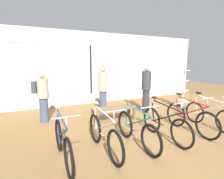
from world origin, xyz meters
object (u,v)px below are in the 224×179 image
at_px(customer_mid_floor, 103,89).
at_px(accessory_rack, 183,92).
at_px(bicycle_far_left, 63,142).
at_px(bicycle_center_left, 136,130).
at_px(bicycle_right, 190,118).
at_px(customer_by_window, 43,95).
at_px(bicycle_center_right, 165,124).
at_px(bicycle_left, 104,135).
at_px(display_bench, 114,110).
at_px(bicycle_far_right, 209,115).
at_px(customer_near_rack, 146,88).

bearing_deg(customer_mid_floor, accessory_rack, -12.03).
bearing_deg(bicycle_far_left, bicycle_center_left, -1.90).
bearing_deg(bicycle_right, customer_by_window, 143.35).
distance_m(bicycle_far_left, bicycle_center_right, 2.43).
relative_size(bicycle_left, display_bench, 1.24).
relative_size(bicycle_far_right, customer_near_rack, 0.93).
xyz_separation_m(bicycle_left, bicycle_center_right, (1.59, -0.08, 0.00)).
height_order(customer_near_rack, customer_by_window, customer_near_rack).
relative_size(bicycle_center_left, bicycle_far_right, 1.04).
distance_m(bicycle_far_left, display_bench, 2.53).
xyz_separation_m(bicycle_right, display_bench, (-1.44, 1.69, -0.02)).
bearing_deg(bicycle_center_right, customer_mid_floor, 101.91).
height_order(bicycle_right, customer_near_rack, customer_near_rack).
xyz_separation_m(bicycle_center_right, customer_near_rack, (1.00, 2.12, 0.56)).
height_order(bicycle_center_right, customer_near_rack, customer_near_rack).
bearing_deg(customer_by_window, display_bench, -23.80).
distance_m(bicycle_center_left, display_bench, 1.74).
relative_size(bicycle_center_right, customer_by_window, 1.07).
relative_size(bicycle_center_left, customer_mid_floor, 0.97).
height_order(bicycle_center_right, accessory_rack, accessory_rack).
height_order(bicycle_far_left, bicycle_center_right, bicycle_far_left).
height_order(bicycle_right, display_bench, bicycle_right).
height_order(bicycle_far_right, display_bench, bicycle_far_right).
distance_m(bicycle_right, bicycle_far_right, 0.76).
bearing_deg(bicycle_far_right, customer_near_rack, 107.89).
bearing_deg(customer_near_rack, accessory_rack, -7.46).
relative_size(bicycle_center_left, accessory_rack, 1.03).
bearing_deg(display_bench, bicycle_left, -122.69).
distance_m(customer_near_rack, customer_by_window, 3.61).
distance_m(bicycle_far_right, customer_mid_floor, 3.44).
height_order(bicycle_left, bicycle_far_right, bicycle_left).
bearing_deg(accessory_rack, customer_by_window, 172.05).
bearing_deg(accessory_rack, customer_near_rack, 172.54).
xyz_separation_m(accessory_rack, customer_mid_floor, (-3.24, 0.69, 0.24)).
bearing_deg(customer_near_rack, bicycle_far_left, -149.19).
height_order(bicycle_right, bicycle_far_right, bicycle_right).
xyz_separation_m(bicycle_far_left, accessory_rack, (5.12, 1.83, 0.30)).
distance_m(bicycle_center_left, accessory_rack, 3.99).
xyz_separation_m(bicycle_far_left, bicycle_left, (0.84, 0.00, -0.01)).
xyz_separation_m(customer_by_window, customer_mid_floor, (2.02, -0.04, 0.08)).
xyz_separation_m(bicycle_far_left, bicycle_center_right, (2.43, -0.08, -0.01)).
relative_size(bicycle_center_right, bicycle_right, 0.99).
bearing_deg(bicycle_far_left, bicycle_far_right, -0.67).
relative_size(accessory_rack, customer_by_window, 1.05).
xyz_separation_m(bicycle_center_right, customer_by_window, (-2.57, 2.63, 0.48)).
xyz_separation_m(bicycle_center_left, bicycle_far_right, (2.49, 0.01, 0.00)).
relative_size(bicycle_far_left, customer_mid_floor, 0.97).
bearing_deg(display_bench, customer_mid_floor, 91.50).
bearing_deg(display_bench, bicycle_far_right, -37.76).
distance_m(bicycle_center_right, accessory_rack, 3.31).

